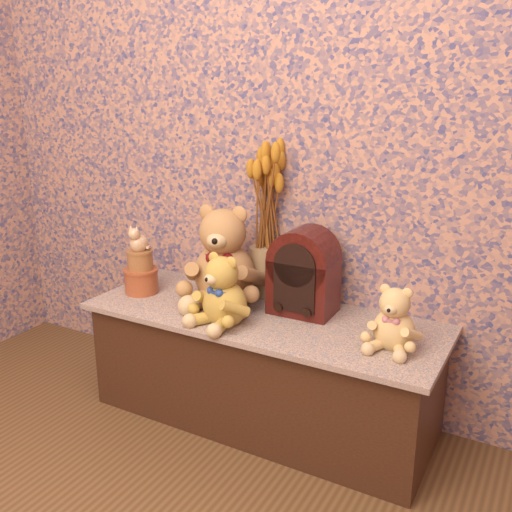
% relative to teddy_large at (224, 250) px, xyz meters
% --- Properties ---
extents(display_shelf, '(1.35, 0.52, 0.44)m').
position_rel_teddy_large_xyz_m(display_shelf, '(0.20, -0.05, -0.43)').
color(display_shelf, '#394F76').
rests_on(display_shelf, ground).
extents(teddy_large, '(0.43, 0.47, 0.41)m').
position_rel_teddy_large_xyz_m(teddy_large, '(0.00, 0.00, 0.00)').
color(teddy_large, '#A0703E').
rests_on(teddy_large, display_shelf).
extents(teddy_medium, '(0.27, 0.30, 0.28)m').
position_rel_teddy_large_xyz_m(teddy_medium, '(0.12, -0.19, -0.07)').
color(teddy_medium, '#B58C33').
rests_on(teddy_medium, display_shelf).
extents(teddy_small, '(0.19, 0.22, 0.23)m').
position_rel_teddy_large_xyz_m(teddy_small, '(0.70, -0.09, -0.09)').
color(teddy_small, '#DBB768').
rests_on(teddy_small, display_shelf).
extents(cathedral_radio, '(0.24, 0.18, 0.33)m').
position_rel_teddy_large_xyz_m(cathedral_radio, '(0.32, 0.04, -0.04)').
color(cathedral_radio, '#360D09').
rests_on(cathedral_radio, display_shelf).
extents(ceramic_vase, '(0.14, 0.14, 0.20)m').
position_rel_teddy_large_xyz_m(ceramic_vase, '(0.10, 0.14, -0.11)').
color(ceramic_vase, tan).
rests_on(ceramic_vase, display_shelf).
extents(dried_stalks, '(0.26, 0.26, 0.45)m').
position_rel_teddy_large_xyz_m(dried_stalks, '(0.10, 0.14, 0.22)').
color(dried_stalks, '#BD741E').
rests_on(dried_stalks, ceramic_vase).
extents(biscuit_tin_lower, '(0.18, 0.18, 0.10)m').
position_rel_teddy_large_xyz_m(biscuit_tin_lower, '(-0.35, -0.09, -0.16)').
color(biscuit_tin_lower, '#AF6A33').
rests_on(biscuit_tin_lower, display_shelf).
extents(biscuit_tin_upper, '(0.12, 0.12, 0.08)m').
position_rel_teddy_large_xyz_m(biscuit_tin_upper, '(-0.35, -0.09, -0.07)').
color(biscuit_tin_upper, tan).
rests_on(biscuit_tin_upper, biscuit_tin_lower).
extents(cat_figurine, '(0.08, 0.09, 0.11)m').
position_rel_teddy_large_xyz_m(cat_figurine, '(-0.35, -0.09, 0.03)').
color(cat_figurine, silver).
rests_on(cat_figurine, biscuit_tin_upper).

